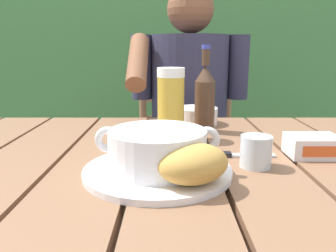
{
  "coord_description": "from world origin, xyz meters",
  "views": [
    {
      "loc": [
        -0.02,
        -0.72,
        0.97
      ],
      "look_at": [
        -0.02,
        -0.02,
        0.81
      ],
      "focal_mm": 35.41,
      "sensor_mm": 36.0,
      "label": 1
    }
  ],
  "objects": [
    {
      "name": "dining_table",
      "position": [
        0.0,
        0.0,
        0.65
      ],
      "size": [
        1.5,
        0.81,
        0.74
      ],
      "color": "brown",
      "rests_on": "ground_plane"
    },
    {
      "name": "hedge_backdrop",
      "position": [
        0.02,
        1.77,
        0.82
      ],
      "size": [
        4.04,
        0.93,
        1.77
      ],
      "color": "#40753E",
      "rests_on": "ground_plane"
    },
    {
      "name": "soup_bowl",
      "position": [
        -0.04,
        -0.12,
        0.79
      ],
      "size": [
        0.23,
        0.18,
        0.08
      ],
      "color": "white",
      "rests_on": "serving_plate"
    },
    {
      "name": "beer_glass",
      "position": [
        -0.01,
        0.14,
        0.83
      ],
      "size": [
        0.07,
        0.07,
        0.19
      ],
      "color": "gold",
      "rests_on": "dining_table"
    },
    {
      "name": "table_knife",
      "position": [
        0.12,
        -0.02,
        0.74
      ],
      "size": [
        0.17,
        0.02,
        0.01
      ],
      "color": "silver",
      "rests_on": "dining_table"
    },
    {
      "name": "person_eating",
      "position": [
        0.07,
        0.64,
        0.73
      ],
      "size": [
        0.48,
        0.47,
        1.24
      ],
      "color": "#313048",
      "rests_on": "ground_plane"
    },
    {
      "name": "serving_plate",
      "position": [
        -0.04,
        -0.12,
        0.75
      ],
      "size": [
        0.28,
        0.28,
        0.01
      ],
      "color": "white",
      "rests_on": "dining_table"
    },
    {
      "name": "diner_bowl",
      "position": [
        0.07,
        0.31,
        0.77
      ],
      "size": [
        0.13,
        0.13,
        0.05
      ],
      "color": "white",
      "rests_on": "dining_table"
    },
    {
      "name": "beer_bottle",
      "position": [
        0.09,
        0.21,
        0.84
      ],
      "size": [
        0.06,
        0.06,
        0.24
      ],
      "color": "#483020",
      "rests_on": "dining_table"
    },
    {
      "name": "chair_near_diner",
      "position": [
        0.07,
        0.84,
        0.46
      ],
      "size": [
        0.48,
        0.44,
        0.91
      ],
      "color": "#8C6041",
      "rests_on": "ground_plane"
    },
    {
      "name": "bread_roll",
      "position": [
        0.03,
        -0.2,
        0.79
      ],
      "size": [
        0.15,
        0.14,
        0.07
      ],
      "color": "gold",
      "rests_on": "serving_plate"
    },
    {
      "name": "butter_tub",
      "position": [
        0.31,
        -0.02,
        0.76
      ],
      "size": [
        0.11,
        0.08,
        0.05
      ],
      "color": "white",
      "rests_on": "dining_table"
    },
    {
      "name": "water_glass_small",
      "position": [
        0.16,
        -0.09,
        0.77
      ],
      "size": [
        0.06,
        0.06,
        0.06
      ],
      "color": "silver",
      "rests_on": "dining_table"
    }
  ]
}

